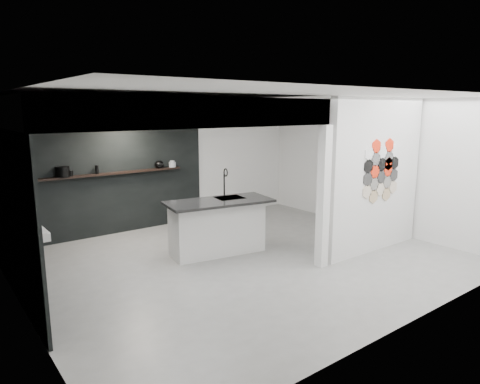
% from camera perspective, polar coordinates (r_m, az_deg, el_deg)
% --- Properties ---
extents(floor, '(7.00, 6.00, 0.01)m').
position_cam_1_polar(floor, '(7.58, 0.78, -9.03)').
color(floor, slate).
extents(partition_panel, '(2.45, 0.15, 2.80)m').
position_cam_1_polar(partition_panel, '(8.15, 17.71, 2.06)').
color(partition_panel, silver).
rests_on(partition_panel, floor).
extents(bay_clad_back, '(4.40, 0.04, 2.35)m').
position_cam_1_polar(bay_clad_back, '(9.23, -17.22, 1.66)').
color(bay_clad_back, black).
rests_on(bay_clad_back, floor).
extents(bay_clad_left, '(0.04, 4.00, 2.35)m').
position_cam_1_polar(bay_clad_left, '(6.82, -28.62, -2.36)').
color(bay_clad_left, black).
rests_on(bay_clad_left, floor).
extents(bulkhead, '(4.40, 4.00, 0.40)m').
position_cam_1_polar(bulkhead, '(7.30, -12.37, 10.41)').
color(bulkhead, silver).
rests_on(bulkhead, corner_column).
extents(corner_column, '(0.16, 0.16, 2.35)m').
position_cam_1_polar(corner_column, '(7.10, 11.04, -0.72)').
color(corner_column, silver).
rests_on(corner_column, floor).
extents(fascia_beam, '(4.40, 0.16, 0.40)m').
position_cam_1_polar(fascia_beam, '(5.62, -3.90, 10.55)').
color(fascia_beam, silver).
rests_on(fascia_beam, corner_column).
extents(wall_basin, '(0.40, 0.60, 0.12)m').
position_cam_1_polar(wall_basin, '(6.74, -26.17, -5.13)').
color(wall_basin, silver).
rests_on(wall_basin, bay_clad_left).
extents(display_shelf, '(3.00, 0.15, 0.04)m').
position_cam_1_polar(display_shelf, '(9.15, -16.45, 2.42)').
color(display_shelf, black).
rests_on(display_shelf, bay_clad_back).
extents(kitchen_island, '(2.00, 1.14, 1.52)m').
position_cam_1_polar(kitchen_island, '(7.78, -3.03, -4.53)').
color(kitchen_island, silver).
rests_on(kitchen_island, floor).
extents(stockpot, '(0.32, 0.32, 0.20)m').
position_cam_1_polar(stockpot, '(8.83, -22.55, 2.52)').
color(stockpot, black).
rests_on(stockpot, display_shelf).
extents(kettle, '(0.25, 0.25, 0.17)m').
position_cam_1_polar(kettle, '(9.54, -10.73, 3.64)').
color(kettle, black).
rests_on(kettle, display_shelf).
extents(glass_bowl, '(0.19, 0.19, 0.11)m').
position_cam_1_polar(glass_bowl, '(9.69, -9.00, 3.64)').
color(glass_bowl, gray).
rests_on(glass_bowl, display_shelf).
extents(glass_vase, '(0.14, 0.14, 0.15)m').
position_cam_1_polar(glass_vase, '(9.69, -9.01, 3.74)').
color(glass_vase, gray).
rests_on(glass_vase, display_shelf).
extents(bottle_dark, '(0.09, 0.09, 0.17)m').
position_cam_1_polar(bottle_dark, '(9.02, -18.55, 2.86)').
color(bottle_dark, black).
rests_on(bottle_dark, display_shelf).
extents(utensil_cup, '(0.11, 0.11, 0.11)m').
position_cam_1_polar(utensil_cup, '(8.87, -21.65, 2.33)').
color(utensil_cup, black).
rests_on(utensil_cup, display_shelf).
extents(hex_tile_cluster, '(1.04, 0.02, 1.16)m').
position_cam_1_polar(hex_tile_cluster, '(8.12, 18.38, 2.73)').
color(hex_tile_cluster, beige).
rests_on(hex_tile_cluster, partition_panel).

